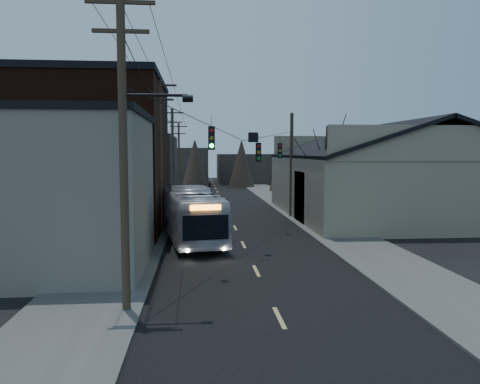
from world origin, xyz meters
name	(u,v)px	position (x,y,z in m)	size (l,w,h in m)	color
ground	(292,343)	(0.00, 0.00, 0.00)	(160.00, 160.00, 0.00)	black
road_surface	(226,210)	(0.00, 30.00, 0.01)	(9.00, 110.00, 0.02)	black
sidewalk_left	(155,211)	(-6.50, 30.00, 0.06)	(4.00, 110.00, 0.12)	#474744
sidewalk_right	(296,209)	(6.50, 30.00, 0.06)	(4.00, 110.00, 0.12)	#474744
building_clapboard	(55,194)	(-9.00, 9.00, 3.50)	(8.00, 8.00, 7.00)	#6F685C
building_brick	(88,157)	(-10.00, 20.00, 5.00)	(10.00, 12.00, 10.00)	black
building_left_far	(130,170)	(-9.50, 36.00, 3.50)	(9.00, 14.00, 7.00)	#2F2925
warehouse	(386,184)	(13.00, 25.00, 2.70)	(16.16, 20.60, 7.73)	gray
building_far_left	(177,166)	(-6.00, 65.00, 3.00)	(10.00, 12.00, 6.00)	#2F2925
building_far_right	(252,168)	(7.00, 70.00, 2.50)	(12.00, 14.00, 5.00)	#2F2925
bare_tree	(326,177)	(6.50, 20.00, 3.60)	(0.40, 0.40, 7.20)	black
utility_lines	(191,157)	(-3.11, 24.14, 4.95)	(11.24, 45.28, 10.50)	#382B1E
bus	(191,214)	(-3.00, 15.96, 1.58)	(2.65, 11.34, 3.16)	#B2B5BE
parked_car	(180,202)	(-4.30, 31.77, 0.64)	(1.36, 3.91, 1.29)	#A1A3A9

